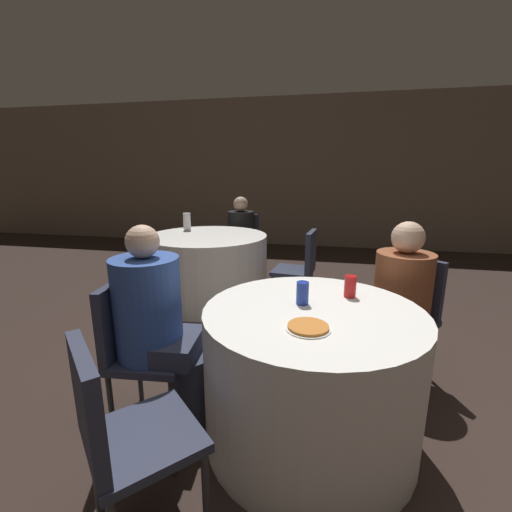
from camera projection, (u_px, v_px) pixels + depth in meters
ground_plane at (315, 436)px, 1.90m from camera, size 16.00×16.00×0.00m
wall_back at (329, 174)px, 6.46m from camera, size 16.00×0.06×2.80m
table_near at (311, 374)px, 1.84m from camera, size 1.13×1.13×0.75m
table_far at (208, 267)px, 3.90m from camera, size 1.33×1.33×0.75m
chair_near_southwest at (119, 427)px, 1.26m from camera, size 0.57×0.57×0.85m
chair_near_northeast at (407, 306)px, 2.39m from camera, size 0.56×0.56×0.85m
chair_near_west at (135, 341)px, 1.91m from camera, size 0.44×0.44×0.85m
chair_far_east at (302, 263)px, 3.53m from camera, size 0.45×0.45×0.85m
chair_far_north at (243, 238)px, 4.85m from camera, size 0.45×0.46×0.85m
person_floral_shirt at (396, 303)px, 2.29m from camera, size 0.49×0.51×1.12m
person_black_shirt at (239, 236)px, 4.69m from camera, size 0.39×0.52×1.11m
person_blue_shirt at (160, 328)px, 1.87m from camera, size 0.52×0.38×1.17m
pizza_plate_near at (308, 327)px, 1.53m from camera, size 0.21×0.21×0.02m
soda_can_red at (350, 286)px, 1.92m from camera, size 0.07×0.07×0.12m
soda_can_blue at (302, 293)px, 1.81m from camera, size 0.07×0.07×0.12m
bottle_far at (187, 222)px, 4.10m from camera, size 0.09×0.09×0.21m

